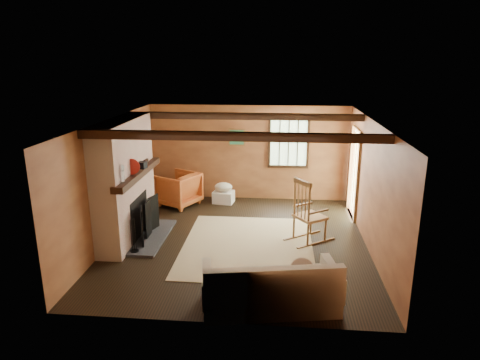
# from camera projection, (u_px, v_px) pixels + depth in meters

# --- Properties ---
(ground) EXTENTS (5.50, 5.50, 0.00)m
(ground) POSITION_uv_depth(u_px,v_px,m) (239.00, 241.00, 8.53)
(ground) COLOR black
(ground) RESTS_ON ground
(room_envelope) EXTENTS (5.02, 5.52, 2.44)m
(room_envelope) POSITION_uv_depth(u_px,v_px,m) (251.00, 159.00, 8.31)
(room_envelope) COLOR #AC683D
(room_envelope) RESTS_ON ground
(fireplace) EXTENTS (1.02, 2.30, 2.40)m
(fireplace) POSITION_uv_depth(u_px,v_px,m) (126.00, 185.00, 8.42)
(fireplace) COLOR #A2433E
(fireplace) RESTS_ON ground
(rug) EXTENTS (2.50, 3.00, 0.01)m
(rug) POSITION_uv_depth(u_px,v_px,m) (248.00, 245.00, 8.32)
(rug) COLOR tan
(rug) RESTS_ON ground
(rocking_chair) EXTENTS (1.04, 0.94, 1.30)m
(rocking_chair) POSITION_uv_depth(u_px,v_px,m) (308.00, 215.00, 8.41)
(rocking_chair) COLOR tan
(rocking_chair) RESTS_ON ground
(sofa) EXTENTS (2.10, 1.20, 0.80)m
(sofa) POSITION_uv_depth(u_px,v_px,m) (271.00, 290.00, 6.19)
(sofa) COLOR beige
(sofa) RESTS_ON ground
(firewood_pile) EXTENTS (0.58, 0.11, 0.21)m
(firewood_pile) POSITION_uv_depth(u_px,v_px,m) (174.00, 194.00, 11.16)
(firewood_pile) COLOR brown
(firewood_pile) RESTS_ON ground
(laundry_basket) EXTENTS (0.55, 0.45, 0.30)m
(laundry_basket) POSITION_uv_depth(u_px,v_px,m) (223.00, 197.00, 10.75)
(laundry_basket) COLOR white
(laundry_basket) RESTS_ON ground
(basket_pillow) EXTENTS (0.51, 0.44, 0.22)m
(basket_pillow) POSITION_uv_depth(u_px,v_px,m) (223.00, 187.00, 10.68)
(basket_pillow) COLOR beige
(basket_pillow) RESTS_ON laundry_basket
(armchair) EXTENTS (1.22, 1.20, 0.83)m
(armchair) POSITION_uv_depth(u_px,v_px,m) (178.00, 189.00, 10.51)
(armchair) COLOR #BF6026
(armchair) RESTS_ON ground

